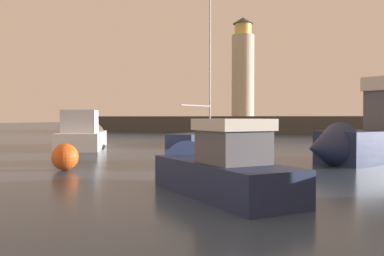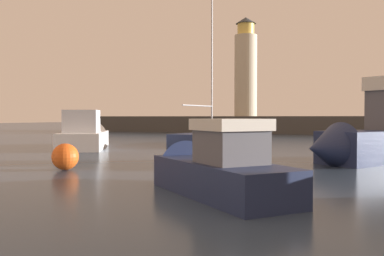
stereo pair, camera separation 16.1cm
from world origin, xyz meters
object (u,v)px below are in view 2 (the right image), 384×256
Objects in this scene: motorboat_3 at (87,136)px; mooring_buoy at (65,157)px; lighthouse at (246,69)px; motorboat_0 at (374,135)px; sailboat_moored at (207,138)px; motorboat_1 at (206,168)px.

mooring_buoy is at bearing -57.42° from motorboat_3.
lighthouse reaches higher than motorboat_0.
sailboat_moored is at bearing -81.38° from lighthouse.
motorboat_1 is 19.80m from sailboat_moored.
sailboat_moored is (-11.36, 8.49, -0.74)m from motorboat_0.
mooring_buoy is (3.79, -41.23, -7.87)m from lighthouse.
lighthouse is 37.45m from motorboat_0.
motorboat_0 is 13.76m from mooring_buoy.
lighthouse reaches higher than motorboat_1.
lighthouse is 2.20× the size of motorboat_1.
motorboat_1 is 5.61× the size of mooring_buoy.
motorboat_3 is (-13.83, 13.32, 0.15)m from motorboat_1.
lighthouse is 1.50× the size of motorboat_3.
motorboat_0 is 14.21m from sailboat_moored.
motorboat_0 reaches higher than motorboat_1.
motorboat_1 is 0.49× the size of sailboat_moored.
lighthouse is 1.09× the size of sailboat_moored.
motorboat_1 is (-4.53, -10.09, -0.63)m from motorboat_0.
lighthouse reaches higher than mooring_buoy.
motorboat_3 is 8.77m from sailboat_moored.
motorboat_0 reaches higher than mooring_buoy.
lighthouse is 26.48m from sailboat_moored.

